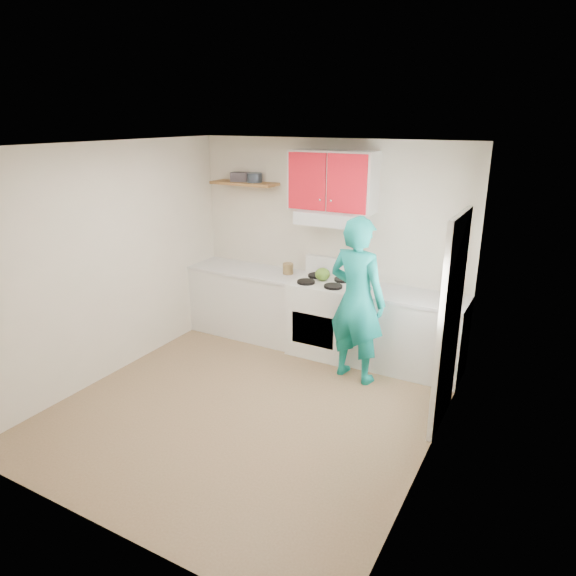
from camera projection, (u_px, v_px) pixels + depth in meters
The scene contains 21 objects.
floor at pixel (250, 406), 5.30m from camera, with size 3.80×3.80×0.00m, color brown.
ceiling at pixel (243, 145), 4.48m from camera, with size 3.60×3.80×0.04m, color white.
back_wall at pixel (329, 245), 6.47m from camera, with size 3.60×0.04×2.60m, color beige.
front_wall at pixel (85, 368), 3.31m from camera, with size 3.60×0.04×2.60m, color beige.
left_wall at pixel (111, 262), 5.71m from camera, with size 0.04×3.80×2.60m, color beige.
right_wall at pixel (437, 321), 4.07m from camera, with size 0.04×3.80×2.60m, color beige.
door at pixel (450, 323), 4.75m from camera, with size 0.05×0.85×2.05m, color white.
door_glass at pixel (451, 279), 4.63m from camera, with size 0.01×0.55×0.95m, color white.
counter_left at pixel (248, 302), 6.96m from camera, with size 1.52×0.60×0.90m, color silver.
counter_right at pixel (406, 333), 5.97m from camera, with size 1.32×0.60×0.90m, color silver.
stove at pixel (324, 317), 6.42m from camera, with size 0.76×0.65×0.92m, color white.
range_hood at pixel (330, 218), 6.12m from camera, with size 0.76×0.44×0.15m, color silver.
upper_cabinets at pixel (333, 181), 6.03m from camera, with size 1.02×0.33×0.70m, color red.
shelf at pixel (244, 183), 6.64m from camera, with size 0.90×0.30×0.04m, color brown.
books at pixel (240, 177), 6.66m from camera, with size 0.23×0.16×0.12m, color #3B343B.
tin at pixel (254, 178), 6.57m from camera, with size 0.20×0.20×0.12m, color #333D4C.
kettle at pixel (322, 274), 6.31m from camera, with size 0.19×0.19×0.16m, color #486C1E.
crock at pixel (288, 269), 6.57m from camera, with size 0.13×0.13×0.16m, color brown.
cutting_board at pixel (401, 298), 5.76m from camera, with size 0.31×0.23×0.02m, color olive.
silicone_mat at pixel (438, 303), 5.62m from camera, with size 0.27×0.22×0.01m, color red.
person at pixel (357, 300), 5.61m from camera, with size 0.68×0.45×1.87m, color #0E807A.
Camera 1 is at (2.57, -3.88, 2.84)m, focal length 32.05 mm.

